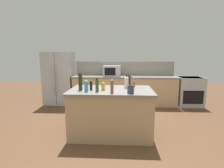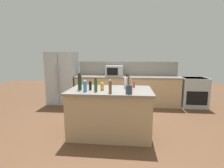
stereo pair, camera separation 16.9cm
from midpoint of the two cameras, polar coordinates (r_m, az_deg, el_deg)
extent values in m
plane|color=brown|center=(3.79, -1.64, -15.83)|extent=(14.00, 14.00, 0.00)
cube|color=tan|center=(5.74, 3.20, -2.31)|extent=(3.30, 0.62, 0.90)
cube|color=gray|center=(5.66, 3.25, 2.35)|extent=(3.34, 0.66, 0.04)
cube|color=gray|center=(5.95, 3.27, 5.12)|extent=(3.30, 0.03, 0.46)
cube|color=tan|center=(3.62, -1.68, -9.38)|extent=(1.59, 0.95, 0.90)
cube|color=gray|center=(3.50, -1.72, -2.08)|extent=(1.65, 1.01, 0.04)
cube|color=#ADB2B7|center=(6.11, -17.57, 1.86)|extent=(0.92, 0.72, 1.71)
cube|color=#2D2D2D|center=(5.78, -18.83, 1.38)|extent=(0.01, 0.00, 1.63)
cylinder|color=#ADB2B7|center=(5.79, -19.45, 1.35)|extent=(0.02, 0.02, 0.94)
cylinder|color=#ADB2B7|center=(5.74, -18.35, 1.35)|extent=(0.02, 0.02, 0.94)
cube|color=#ADB2B7|center=(6.10, 23.26, -2.26)|extent=(0.76, 0.64, 0.92)
cube|color=black|center=(5.83, 24.26, -4.01)|extent=(0.61, 0.01, 0.41)
cube|color=black|center=(6.03, 23.53, 1.93)|extent=(0.68, 0.58, 0.02)
cube|color=#ADB2B7|center=(5.65, -0.88, 4.28)|extent=(0.56, 0.38, 0.34)
cube|color=black|center=(5.46, -1.55, 4.10)|extent=(0.34, 0.01, 0.24)
cube|color=beige|center=(3.63, 3.96, 0.41)|extent=(0.15, 0.13, 0.22)
cylinder|color=black|center=(3.62, 3.49, 2.71)|extent=(0.02, 0.02, 0.07)
cylinder|color=black|center=(3.61, 3.99, 2.69)|extent=(0.02, 0.02, 0.07)
cylinder|color=brown|center=(3.60, 4.49, 2.66)|extent=(0.02, 0.02, 0.07)
cylinder|color=#333D4C|center=(3.13, 4.58, -1.73)|extent=(0.12, 0.12, 0.15)
cylinder|color=olive|center=(3.11, 4.89, 1.11)|extent=(0.01, 0.05, 0.18)
cylinder|color=black|center=(3.10, 4.28, 1.10)|extent=(0.01, 0.05, 0.18)
cylinder|color=#B2B2B7|center=(3.08, 4.66, 1.04)|extent=(0.01, 0.03, 0.18)
cylinder|color=#2D4C1E|center=(3.28, -6.38, -0.54)|extent=(0.06, 0.06, 0.23)
cylinder|color=black|center=(3.26, -6.42, 1.68)|extent=(0.04, 0.04, 0.03)
cylinder|color=gold|center=(3.41, -4.32, -0.92)|extent=(0.07, 0.07, 0.13)
cylinder|color=gold|center=(3.40, -4.33, 0.31)|extent=(0.05, 0.05, 0.02)
cylinder|color=black|center=(3.46, -8.25, -0.61)|extent=(0.05, 0.05, 0.16)
cylinder|color=#B22319|center=(3.44, -8.29, 0.87)|extent=(0.04, 0.04, 0.02)
cylinder|color=brown|center=(3.13, -1.56, -1.04)|extent=(0.06, 0.06, 0.22)
cylinder|color=#B2B2B7|center=(3.11, -1.57, 1.19)|extent=(0.04, 0.04, 0.03)
cylinder|color=black|center=(3.46, -11.67, 0.48)|extent=(0.07, 0.07, 0.30)
cylinder|color=#4C1919|center=(3.44, -11.76, 3.26)|extent=(0.05, 0.05, 0.04)
cylinder|color=#B73D1E|center=(3.74, 5.88, -0.28)|extent=(0.05, 0.05, 0.10)
cylinder|color=black|center=(3.73, 5.90, 0.58)|extent=(0.03, 0.03, 0.02)
cylinder|color=maroon|center=(3.39, 4.44, 0.05)|extent=(0.06, 0.06, 0.25)
cylinder|color=black|center=(3.37, 4.47, 2.42)|extent=(0.04, 0.04, 0.03)
cylinder|color=#3384BC|center=(3.30, -9.85, -0.87)|extent=(0.07, 0.07, 0.19)
cylinder|color=white|center=(3.28, -9.91, 1.00)|extent=(0.05, 0.05, 0.02)
camera|label=1|loc=(0.08, -91.27, -0.21)|focal=28.00mm
camera|label=2|loc=(0.08, 88.73, 0.21)|focal=28.00mm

